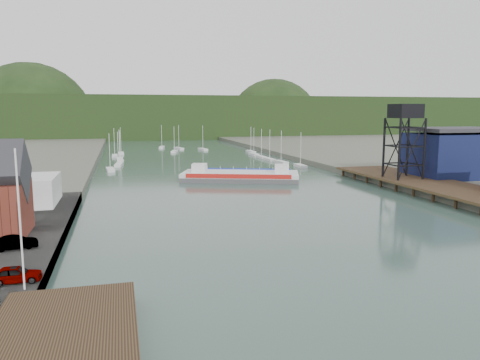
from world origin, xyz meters
TOP-DOWN VIEW (x-y plane):
  - ground at (0.00, 0.00)m, footprint 600.00×600.00m
  - west_stage at (-29.00, 0.00)m, footprint 10.00×18.00m
  - east_pier at (37.00, 45.00)m, footprint 14.00×70.00m
  - flagpole at (-33.00, 10.00)m, footprint 0.16×0.16m
  - lift_tower at (35.00, 58.00)m, footprint 6.50×6.50m
  - blue_shed at (50.00, 60.00)m, footprint 20.50×14.50m
  - marina_sailboats at (0.08, 138.46)m, footprint 57.71×92.65m
  - distant_hills at (-3.98, 301.35)m, footprint 500.00×120.00m
  - chain_ferry at (3.29, 77.25)m, footprint 29.92×19.77m
  - car_west_a at (-34.06, 12.00)m, footprint 4.40×1.78m
  - car_west_b at (-36.20, 22.94)m, footprint 4.79×2.37m

SIDE VIEW (x-z plane):
  - ground at x=0.00m, z-range 0.00..0.00m
  - marina_sailboats at x=0.08m, z-range -0.10..0.80m
  - west_stage at x=-29.00m, z-range 0.00..1.80m
  - chain_ferry at x=3.29m, z-range -0.85..3.15m
  - east_pier at x=37.00m, z-range 0.67..3.12m
  - car_west_a at x=-34.06m, z-range 1.60..3.10m
  - car_west_b at x=-36.20m, z-range 1.60..3.11m
  - blue_shed at x=50.00m, z-range 1.41..12.71m
  - flagpole at x=-33.00m, z-range 1.60..13.60m
  - distant_hills at x=-3.98m, z-range -29.62..50.38m
  - lift_tower at x=35.00m, z-range 7.65..23.65m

